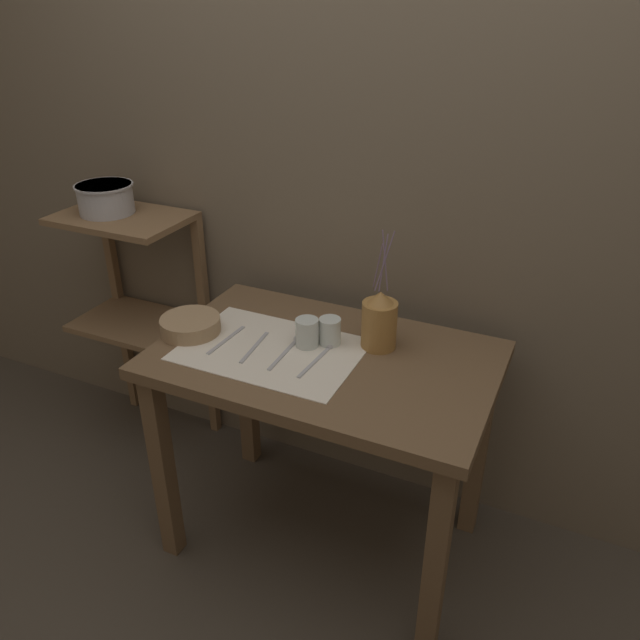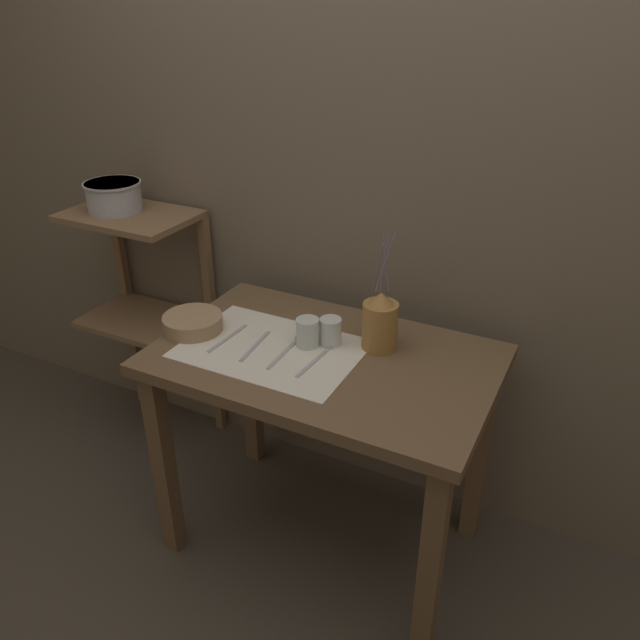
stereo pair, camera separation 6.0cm
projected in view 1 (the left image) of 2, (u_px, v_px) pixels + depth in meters
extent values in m
plane|color=#473F35|center=(324.00, 536.00, 2.34)|extent=(12.00, 12.00, 0.00)
cube|color=#6B5E4C|center=(379.00, 193.00, 2.13)|extent=(7.00, 0.06, 2.40)
cube|color=brown|center=(324.00, 360.00, 1.97)|extent=(1.07, 0.68, 0.04)
cube|color=brown|center=(163.00, 468.00, 2.12)|extent=(0.06, 0.06, 0.76)
cube|color=brown|center=(436.00, 564.00, 1.76)|extent=(0.06, 0.06, 0.76)
cube|color=brown|center=(247.00, 385.00, 2.56)|extent=(0.06, 0.06, 0.76)
cube|color=brown|center=(478.00, 448.00, 2.21)|extent=(0.06, 0.06, 0.76)
cube|color=brown|center=(122.00, 218.00, 2.39)|extent=(0.51, 0.34, 0.02)
cube|color=brown|center=(138.00, 324.00, 2.61)|extent=(0.51, 0.34, 0.02)
cube|color=brown|center=(120.00, 309.00, 2.84)|extent=(0.04, 0.04, 1.05)
cube|color=brown|center=(207.00, 330.00, 2.67)|extent=(0.04, 0.04, 1.05)
cube|color=silver|center=(271.00, 349.00, 1.99)|extent=(0.56, 0.40, 0.00)
cylinder|color=olive|center=(379.00, 325.00, 1.97)|extent=(0.11, 0.11, 0.16)
cone|color=olive|center=(381.00, 297.00, 1.93)|extent=(0.08, 0.08, 0.04)
cylinder|color=slate|center=(383.00, 263.00, 1.89)|extent=(0.01, 0.04, 0.18)
cylinder|color=slate|center=(385.00, 261.00, 1.87)|extent=(0.03, 0.02, 0.20)
cylinder|color=slate|center=(378.00, 266.00, 1.87)|extent=(0.04, 0.05, 0.17)
cylinder|color=slate|center=(385.00, 262.00, 1.87)|extent=(0.05, 0.03, 0.19)
cylinder|color=#9E7F5B|center=(190.00, 325.00, 2.08)|extent=(0.20, 0.20, 0.05)
cylinder|color=silver|center=(307.00, 333.00, 1.99)|extent=(0.07, 0.07, 0.09)
cylinder|color=silver|center=(330.00, 331.00, 2.00)|extent=(0.07, 0.07, 0.09)
cube|color=#A8A8AD|center=(226.00, 340.00, 2.04)|extent=(0.02, 0.20, 0.00)
cube|color=#A8A8AD|center=(254.00, 347.00, 1.99)|extent=(0.03, 0.20, 0.00)
cube|color=#A8A8AD|center=(283.00, 354.00, 1.96)|extent=(0.02, 0.20, 0.00)
sphere|color=#A8A8AD|center=(297.00, 339.00, 2.04)|extent=(0.02, 0.02, 0.02)
cube|color=#A8A8AD|center=(315.00, 362.00, 1.92)|extent=(0.02, 0.20, 0.00)
sphere|color=#A8A8AD|center=(330.00, 346.00, 1.99)|extent=(0.02, 0.02, 0.02)
cylinder|color=#A8A8AD|center=(106.00, 199.00, 2.38)|extent=(0.21, 0.21, 0.11)
cylinder|color=#A8A8AD|center=(103.00, 185.00, 2.36)|extent=(0.22, 0.22, 0.01)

